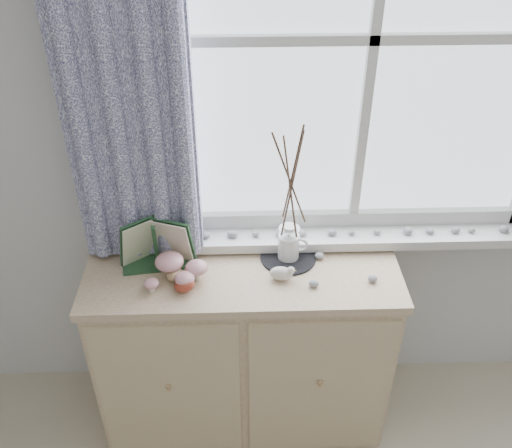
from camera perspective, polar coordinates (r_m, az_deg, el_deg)
name	(u,v)px	position (r m, az deg, el deg)	size (l,w,h in m)	color
sideboard	(244,347)	(2.46, -1.22, -12.25)	(1.20, 0.45, 0.85)	beige
botanical_book	(155,247)	(2.14, -10.06, -2.28)	(0.31, 0.13, 0.21)	#204326
toadstool_cluster	(177,268)	(2.11, -7.87, -4.41)	(0.23, 0.16, 0.10)	white
wooden_eggs	(180,272)	(2.13, -7.65, -4.80)	(0.17, 0.18, 0.08)	tan
songbird_figurine	(281,273)	(2.11, 2.53, -4.90)	(0.12, 0.05, 0.06)	white
crocheted_doily	(288,257)	(2.22, 3.24, -3.33)	(0.22, 0.22, 0.01)	black
twig_pitcher	(291,179)	(2.02, 3.57, 4.48)	(0.26, 0.26, 0.62)	silver
sideboard_pebbles	(335,272)	(2.16, 7.92, -4.82)	(0.26, 0.19, 0.03)	#97989A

